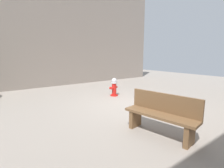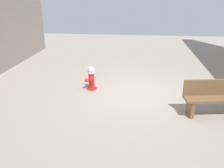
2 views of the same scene
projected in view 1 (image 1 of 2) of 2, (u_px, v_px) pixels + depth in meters
name	position (u px, v px, depth m)	size (l,w,h in m)	color
ground_plane	(133.00, 105.00, 6.29)	(23.40, 23.40, 0.00)	gray
building_facade_right	(18.00, 21.00, 8.75)	(0.70, 18.00, 7.08)	gray
fire_hydrant	(114.00, 87.00, 7.60)	(0.41, 0.43, 0.81)	red
bench_near	(161.00, 114.00, 3.88)	(1.73, 0.71, 0.95)	brown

